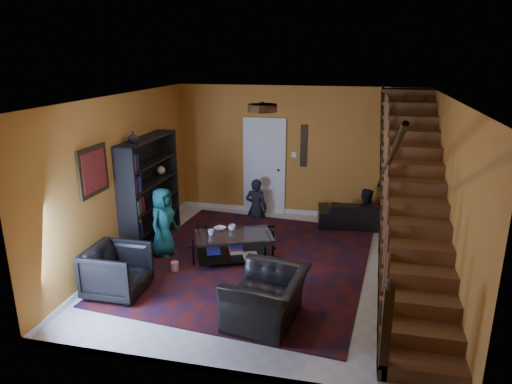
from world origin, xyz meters
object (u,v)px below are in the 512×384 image
at_px(sofa, 364,214).
at_px(armchair_left, 117,271).
at_px(bookshelf, 151,193).
at_px(coffee_table, 234,246).
at_px(armchair_right, 266,298).

xyz_separation_m(sofa, armchair_left, (-3.55, -3.66, 0.10)).
height_order(bookshelf, armchair_left, bookshelf).
distance_m(armchair_left, coffee_table, 2.01).
distance_m(armchair_right, coffee_table, 1.92).
relative_size(sofa, armchair_left, 2.26).
bearing_deg(sofa, armchair_left, 38.80).
distance_m(sofa, armchair_left, 5.10).
bearing_deg(coffee_table, bookshelf, 163.73).
distance_m(bookshelf, sofa, 4.31).
distance_m(sofa, armchair_right, 4.09).
bearing_deg(bookshelf, armchair_left, -79.75).
bearing_deg(bookshelf, armchair_right, -39.70).
bearing_deg(armchair_right, armchair_left, -87.31).
relative_size(bookshelf, coffee_table, 1.36).
bearing_deg(armchair_left, bookshelf, 10.16).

